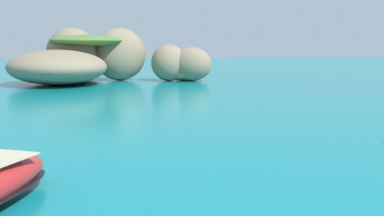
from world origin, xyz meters
The scene contains 2 objects.
islet_large centered at (-7.72, 68.53, 3.30)m, with size 23.05×24.76×8.72m.
islet_small centered at (9.36, 66.76, 2.62)m, with size 12.00×9.51×6.02m.
Camera 1 is at (-5.29, -7.85, 5.93)m, focal length 42.98 mm.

